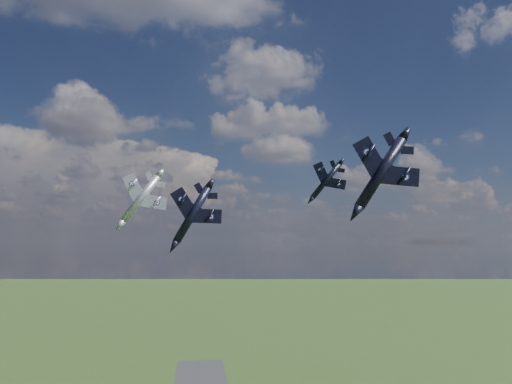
{
  "coord_description": "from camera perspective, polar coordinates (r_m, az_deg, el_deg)",
  "views": [
    {
      "loc": [
        -4.38,
        -71.98,
        73.43
      ],
      "look_at": [
        6.76,
        18.66,
        82.65
      ],
      "focal_mm": 35.0,
      "sensor_mm": 36.0,
      "label": 1
    }
  ],
  "objects": [
    {
      "name": "jet_right_navy",
      "position": [
        75.36,
        14.08,
        2.15
      ],
      "size": [
        13.4,
        17.61,
        9.31
      ],
      "primitive_type": null,
      "rotation": [
        0.0,
        0.58,
        -0.1
      ],
      "color": "black"
    },
    {
      "name": "jet_lead_navy",
      "position": [
        90.1,
        -7.28,
        -2.54
      ],
      "size": [
        12.39,
        16.23,
        8.22
      ],
      "primitive_type": null,
      "rotation": [
        0.0,
        0.52,
        -0.09
      ],
      "color": "black"
    },
    {
      "name": "jet_high_navy",
      "position": [
        110.02,
        8.01,
        1.28
      ],
      "size": [
        12.05,
        14.64,
        7.74
      ],
      "primitive_type": null,
      "rotation": [
        0.0,
        0.68,
        -0.3
      ],
      "color": "black"
    },
    {
      "name": "jet_left_silver",
      "position": [
        98.44,
        -13.06,
        -0.74
      ],
      "size": [
        11.55,
        15.62,
        8.74
      ],
      "primitive_type": null,
      "rotation": [
        0.0,
        0.63,
        0.08
      ],
      "color": "#95999F"
    }
  ]
}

